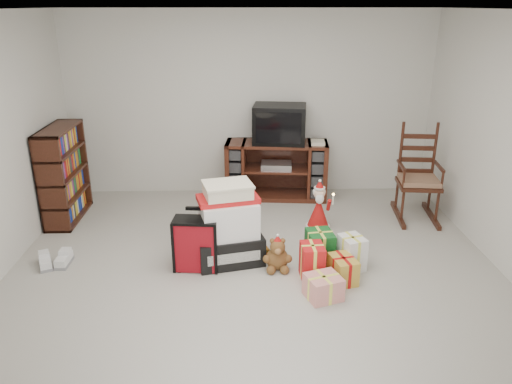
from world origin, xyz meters
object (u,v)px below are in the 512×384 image
Objects in this scene: tv_stand at (276,170)px; red_suitcase at (196,244)px; gift_pile at (229,228)px; teddy_bear at (277,256)px; rocking_chair at (416,185)px; santa_figurine at (319,210)px; bookshelf at (64,175)px; gift_cluster at (327,264)px; crt_television at (280,124)px; mrs_claus_figurine at (221,234)px; sneaker_pair at (55,261)px.

red_suitcase is (-0.94, -2.02, -0.12)m from tv_stand.
teddy_bear is (0.49, -0.20, -0.22)m from gift_pile.
gift_pile is (-2.34, -1.13, -0.05)m from rocking_chair.
santa_figurine is at bearing 22.54° from gift_pile.
bookshelf reaches higher than gift_cluster.
gift_pile is 0.37m from red_suitcase.
crt_television is (0.03, -0.01, 0.65)m from tv_stand.
santa_figurine is 0.68× the size of gift_cluster.
gift_pile is at bearing -30.28° from bookshelf.
mrs_claus_figurine is at bearing 145.06° from teddy_bear.
bookshelf is 4.39m from rocking_chair.
gift_pile is 1.39× the size of santa_figurine.
santa_figurine is at bearing -61.67° from crt_television.
crt_television is (0.75, 1.63, 0.83)m from mrs_claus_figurine.
tv_stand is at bearing 163.41° from rocking_chair.
tv_stand is 1.59× the size of gift_cluster.
mrs_claus_figurine is at bearing -108.47° from tv_stand.
teddy_bear is 0.38× the size of gift_cluster.
tv_stand is 1.15× the size of rocking_chair.
bookshelf is 2.93m from teddy_bear.
rocking_chair is at bearing 35.96° from teddy_bear.
tv_stand is 4.13× the size of teddy_bear.
rocking_chair is 2.29m from teddy_bear.
teddy_bear is 0.62× the size of mrs_claus_figurine.
crt_television is (0.65, 1.84, 0.67)m from gift_pile.
sneaker_pair is (-2.43, -1.91, -0.35)m from tv_stand.
teddy_bear is 0.96× the size of sneaker_pair.
mrs_claus_figurine is 1.74m from sneaker_pair.
bookshelf is at bearing 152.78° from gift_cluster.
gift_cluster is (0.48, -0.16, -0.02)m from teddy_bear.
gift_pile is at bearing -65.91° from mrs_claus_figurine.
sneaker_pair is (-1.71, -0.26, -0.16)m from mrs_claus_figurine.
red_suitcase is 0.86× the size of crt_television.
rocking_chair is at bearing -17.74° from tv_stand.
rocking_chair is 1.37× the size of gift_cluster.
crt_television reaches higher than gift_pile.
crt_television is (-0.32, 2.20, 0.91)m from gift_cluster.
tv_stand reaches higher than mrs_claus_figurine.
rocking_chair is 2.60m from gift_pile.
red_suitcase reaches higher than mrs_claus_figurine.
red_suitcase reaches higher than santa_figurine.
sneaker_pair is 0.48× the size of crt_television.
crt_television is at bearing 65.39° from mrs_claus_figurine.
gift_cluster is at bearing -2.96° from red_suitcase.
santa_figurine is (-1.28, -0.36, -0.18)m from rocking_chair.
teddy_bear reaches higher than gift_cluster.
gift_cluster is 1.19× the size of crt_television.
santa_figurine is at bearing -7.68° from bookshelf.
red_suitcase is 0.83m from teddy_bear.
gift_pile reaches higher than tv_stand.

